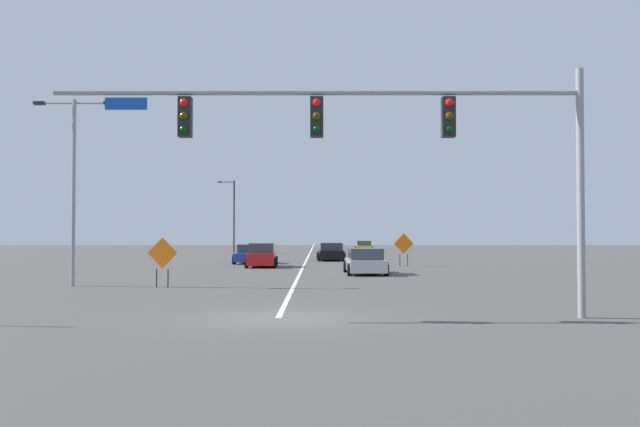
{
  "coord_description": "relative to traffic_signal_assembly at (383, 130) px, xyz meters",
  "views": [
    {
      "loc": [
        1.08,
        -17.91,
        2.22
      ],
      "look_at": [
        1.22,
        29.73,
        3.51
      ],
      "focal_mm": 38.74,
      "sensor_mm": 36.0,
      "label": 1
    }
  ],
  "objects": [
    {
      "name": "car_silver_far",
      "position": [
        0.71,
        18.68,
        -4.24
      ],
      "size": [
        2.19,
        4.62,
        1.37
      ],
      "color": "#B7BABF",
      "rests_on": "ground"
    },
    {
      "name": "car_yellow_passing",
      "position": [
        3.25,
        60.04,
        -4.28
      ],
      "size": [
        2.01,
        4.55,
        1.25
      ],
      "color": "gold",
      "rests_on": "ground"
    },
    {
      "name": "construction_sign_median_near",
      "position": [
        -8.05,
        9.93,
        -3.6
      ],
      "size": [
        1.24,
        0.26,
        2.01
      ],
      "color": "orange",
      "rests_on": "ground"
    },
    {
      "name": "street_lamp_mid_left",
      "position": [
        -11.88,
        10.54,
        -0.29
      ],
      "size": [
        3.34,
        0.24,
        7.72
      ],
      "color": "gray",
      "rests_on": "ground"
    },
    {
      "name": "road_centre_stripe",
      "position": [
        -2.77,
        56.01,
        -4.88
      ],
      "size": [
        0.16,
        111.98,
        0.01
      ],
      "color": "white",
      "rests_on": "ground"
    },
    {
      "name": "car_blue_approaching",
      "position": [
        -6.58,
        31.09,
        -4.25
      ],
      "size": [
        2.29,
        4.18,
        1.36
      ],
      "color": "#1E389E",
      "rests_on": "ground"
    },
    {
      "name": "street_lamp_far_left",
      "position": [
        -11.3,
        57.97,
        -0.51
      ],
      "size": [
        1.88,
        0.24,
        7.9
      ],
      "color": "black",
      "rests_on": "ground"
    },
    {
      "name": "traffic_signal_assembly",
      "position": [
        0.0,
        0.0,
        0.0
      ],
      "size": [
        13.84,
        0.44,
        6.5
      ],
      "color": "gray",
      "rests_on": "ground"
    },
    {
      "name": "car_black_mid",
      "position": [
        -0.85,
        36.1,
        -4.21
      ],
      "size": [
        2.23,
        4.58,
        1.39
      ],
      "color": "black",
      "rests_on": "ground"
    },
    {
      "name": "construction_sign_left_shoulder",
      "position": [
        3.74,
        26.87,
        -3.5
      ],
      "size": [
        1.32,
        0.33,
        2.15
      ],
      "color": "orange",
      "rests_on": "ground"
    },
    {
      "name": "ground",
      "position": [
        -2.77,
        0.02,
        -4.88
      ],
      "size": [
        201.57,
        201.57,
        0.0
      ],
      "primitive_type": "plane",
      "color": "#4C4947"
    },
    {
      "name": "car_red_near",
      "position": [
        -5.4,
        26.11,
        -4.17
      ],
      "size": [
        2.02,
        3.96,
        1.52
      ],
      "color": "red",
      "rests_on": "ground"
    }
  ]
}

